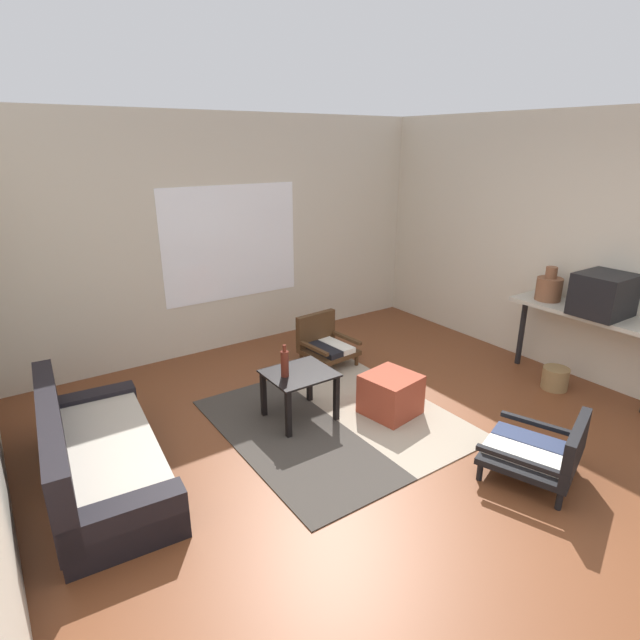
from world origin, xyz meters
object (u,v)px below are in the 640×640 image
at_px(coffee_table, 299,382).
at_px(wicker_basket, 555,378).
at_px(armchair_by_window, 325,343).
at_px(couch, 96,458).
at_px(glass_bottle, 285,363).
at_px(armchair_striped_foreground, 542,451).
at_px(clay_vase, 549,288).
at_px(console_shelf, 586,319).
at_px(ottoman_orange, 391,395).
at_px(crt_television, 604,294).

xyz_separation_m(coffee_table, wicker_basket, (2.45, -0.98, -0.25)).
height_order(armchair_by_window, wicker_basket, armchair_by_window).
distance_m(couch, armchair_by_window, 2.72).
bearing_deg(glass_bottle, armchair_striped_foreground, -56.88).
relative_size(armchair_striped_foreground, clay_vase, 2.29).
height_order(console_shelf, clay_vase, clay_vase).
distance_m(coffee_table, wicker_basket, 2.65).
xyz_separation_m(ottoman_orange, console_shelf, (1.96, -0.65, 0.53)).
height_order(armchair_by_window, ottoman_orange, armchair_by_window).
relative_size(crt_television, wicker_basket, 2.11).
bearing_deg(armchair_striped_foreground, clay_vase, 33.72).
distance_m(armchair_by_window, console_shelf, 2.68).
bearing_deg(armchair_striped_foreground, couch, 146.34).
relative_size(ottoman_orange, wicker_basket, 1.74).
relative_size(coffee_table, glass_bottle, 1.99).
xyz_separation_m(armchair_by_window, clay_vase, (1.80, -1.49, 0.70)).
distance_m(armchair_striped_foreground, console_shelf, 1.89).
xyz_separation_m(couch, clay_vase, (4.41, -0.69, 0.74)).
relative_size(crt_television, glass_bottle, 1.86).
bearing_deg(clay_vase, couch, 171.13).
bearing_deg(glass_bottle, clay_vase, -12.55).
xyz_separation_m(armchair_striped_foreground, glass_bottle, (-1.14, 1.75, 0.34)).
xyz_separation_m(armchair_by_window, console_shelf, (1.80, -1.93, 0.48)).
xyz_separation_m(ottoman_orange, glass_bottle, (-0.87, 0.41, 0.39)).
bearing_deg(armchair_striped_foreground, ottoman_orange, 101.45).
height_order(clay_vase, glass_bottle, clay_vase).
xyz_separation_m(coffee_table, console_shelf, (2.69, -1.05, 0.37)).
relative_size(coffee_table, crt_television, 1.07).
height_order(armchair_by_window, armchair_striped_foreground, armchair_by_window).
bearing_deg(armchair_striped_foreground, glass_bottle, 123.12).
xyz_separation_m(coffee_table, clay_vase, (2.69, -0.62, 0.59)).
height_order(couch, console_shelf, console_shelf).
xyz_separation_m(couch, armchair_by_window, (2.60, 0.81, 0.04)).
relative_size(coffee_table, ottoman_orange, 1.29).
distance_m(crt_television, glass_bottle, 3.10).
relative_size(console_shelf, wicker_basket, 5.71).
distance_m(coffee_table, clay_vase, 2.82).
relative_size(couch, crt_television, 3.39).
bearing_deg(clay_vase, console_shelf, -90.00).
bearing_deg(couch, ottoman_orange, -10.83).
bearing_deg(glass_bottle, couch, 177.92).
relative_size(armchair_by_window, console_shelf, 0.39).
relative_size(ottoman_orange, console_shelf, 0.31).
height_order(console_shelf, glass_bottle, console_shelf).
height_order(armchair_striped_foreground, crt_television, crt_television).
relative_size(armchair_by_window, clay_vase, 1.61).
bearing_deg(ottoman_orange, clay_vase, -6.38).
bearing_deg(clay_vase, coffee_table, 167.00).
bearing_deg(wicker_basket, crt_television, -41.87).
bearing_deg(ottoman_orange, armchair_striped_foreground, -78.55).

